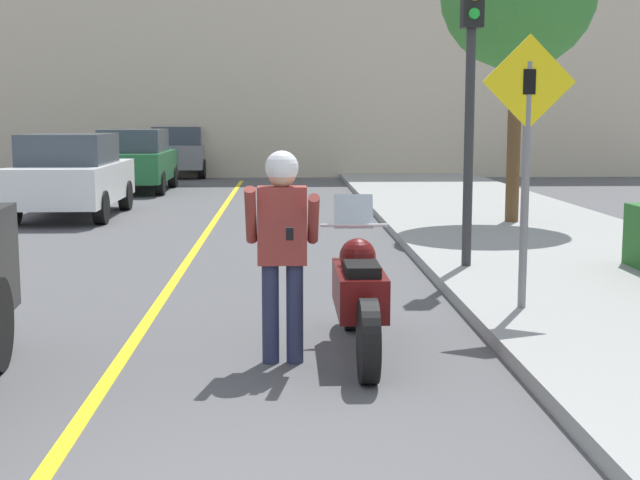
{
  "coord_description": "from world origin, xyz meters",
  "views": [
    {
      "loc": [
        0.79,
        -4.19,
        2.03
      ],
      "look_at": [
        1.09,
        3.48,
        0.96
      ],
      "focal_mm": 50.0,
      "sensor_mm": 36.0,
      "label": 1
    }
  ],
  "objects": [
    {
      "name": "road_center_line",
      "position": [
        -0.6,
        6.0,
        0.0
      ],
      "size": [
        0.12,
        36.0,
        0.01
      ],
      "color": "yellow",
      "rests_on": "ground"
    },
    {
      "name": "building_backdrop",
      "position": [
        0.0,
        26.0,
        4.07
      ],
      "size": [
        28.0,
        1.2,
        8.14
      ],
      "color": "beige",
      "rests_on": "ground"
    },
    {
      "name": "motorcycle",
      "position": [
        1.41,
        3.29,
        0.52
      ],
      "size": [
        0.62,
        2.4,
        1.31
      ],
      "color": "black",
      "rests_on": "ground"
    },
    {
      "name": "person_biker",
      "position": [
        0.76,
        2.99,
        1.08
      ],
      "size": [
        0.59,
        0.48,
        1.76
      ],
      "color": "#282D4C",
      "rests_on": "ground"
    },
    {
      "name": "crossing_sign",
      "position": [
        3.13,
        4.42,
        1.75
      ],
      "size": [
        0.91,
        0.08,
        2.67
      ],
      "color": "slate",
      "rests_on": "sidewalk_curb"
    },
    {
      "name": "traffic_light",
      "position": [
        3.09,
        6.92,
        2.73
      ],
      "size": [
        0.26,
        0.3,
        3.72
      ],
      "color": "#2D2D30",
      "rests_on": "sidewalk_curb"
    },
    {
      "name": "parked_car_white",
      "position": [
        -3.53,
        13.93,
        0.86
      ],
      "size": [
        1.88,
        4.2,
        1.68
      ],
      "color": "black",
      "rests_on": "ground"
    },
    {
      "name": "parked_car_green",
      "position": [
        -3.27,
        20.13,
        0.86
      ],
      "size": [
        1.88,
        4.2,
        1.68
      ],
      "color": "black",
      "rests_on": "ground"
    },
    {
      "name": "parked_car_grey",
      "position": [
        -2.77,
        26.3,
        0.86
      ],
      "size": [
        1.88,
        4.2,
        1.68
      ],
      "color": "black",
      "rests_on": "ground"
    }
  ]
}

